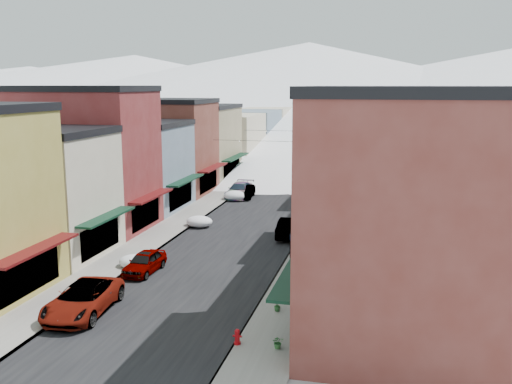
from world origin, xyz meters
The scene contains 39 objects.
ground centered at (0.00, 0.00, 0.00)m, with size 600.00×600.00×0.00m, color gray.
road centered at (0.00, 60.00, 0.01)m, with size 10.00×160.00×0.01m, color black.
sidewalk_left centered at (-6.60, 60.00, 0.07)m, with size 3.20×160.00×0.15m, color gray.
sidewalk_right centered at (6.60, 60.00, 0.07)m, with size 3.20×160.00×0.15m, color gray.
curb_left centered at (-5.05, 60.00, 0.07)m, with size 0.10×160.00×0.15m, color slate.
curb_right centered at (5.05, 60.00, 0.07)m, with size 0.10×160.00×0.15m, color slate.
bldg_l_cream centered at (-13.19, 12.50, 4.76)m, with size 11.30×8.20×9.50m.
bldg_l_brick_near centered at (-13.69, 20.50, 6.26)m, with size 12.30×8.20×12.50m.
bldg_l_grayblue centered at (-13.19, 29.00, 4.51)m, with size 11.30×9.20×9.00m.
bldg_l_brick_far centered at (-14.19, 38.00, 5.51)m, with size 13.30×9.20×11.00m.
bldg_l_tan centered at (-13.19, 48.00, 5.01)m, with size 11.30×11.20×10.00m.
bldg_r_brick_near centered at (13.69, 3.00, 6.26)m, with size 12.30×9.20×12.50m.
bldg_r_green centered at (13.19, 12.00, 4.76)m, with size 11.30×9.20×9.50m.
bldg_r_blue centered at (13.19, 21.00, 5.26)m, with size 11.30×9.20×10.50m.
bldg_r_cream centered at (13.69, 30.00, 4.51)m, with size 12.30×9.20×9.00m.
bldg_r_brick_far centered at (14.19, 39.00, 5.76)m, with size 13.30×9.20×11.50m.
bldg_r_tan centered at (13.19, 49.00, 4.76)m, with size 11.30×11.20×9.50m.
distant_blocks centered at (0.00, 83.00, 4.00)m, with size 34.00×55.00×8.00m.
mountain_ridge centered at (-19.47, 277.18, 14.36)m, with size 670.00×340.00×34.00m.
overhead_cables centered at (0.00, 47.50, 6.20)m, with size 16.40×15.04×0.04m.
car_white_suv centered at (-4.23, 3.00, 0.85)m, with size 2.82×6.11×1.70m, color #BDBDBF.
car_silver_sedan centered at (-3.84, 10.36, 0.73)m, with size 1.73×4.29×1.46m, color gray.
car_dark_hatch centered at (-3.50, 37.16, 0.72)m, with size 1.52×4.37×1.44m, color black.
car_silver_wagon centered at (-4.30, 37.34, 0.83)m, with size 2.33×5.72×1.66m, color gray.
car_green_sedan centered at (4.30, 21.76, 0.84)m, with size 1.78×5.11×1.69m, color black.
car_gray_suv centered at (4.30, 34.99, 0.73)m, with size 1.73×4.31×1.47m, color gray.
car_black_sedan centered at (3.52, 41.42, 0.77)m, with size 2.15×5.29×1.54m, color black.
car_lane_silver centered at (-1.47, 53.79, 0.72)m, with size 1.70×4.22×1.44m, color #9EA0A6.
car_lane_white centered at (2.02, 67.67, 0.74)m, with size 2.46×5.34×1.48m, color silver.
fire_hydrant centered at (5.20, 1.00, 0.50)m, with size 0.45×0.34×0.77m.
parking_sign centered at (5.60, 13.73, 1.52)m, with size 0.06×0.32×2.34m.
trash_can centered at (5.80, 25.15, 0.69)m, with size 0.63×0.63×1.06m.
streetlamp_near centered at (6.14, 31.58, 3.10)m, with size 0.39×0.39×4.68m.
streetlamp_far centered at (6.06, 53.08, 3.17)m, with size 0.40×0.40×4.79m.
planter_near centered at (7.22, 1.00, 0.46)m, with size 0.56×0.48×0.62m, color #306C33.
planter_far centered at (6.30, 5.48, 0.49)m, with size 0.38×0.38×0.68m, color #2A5C2B.
snow_pile_near centered at (-4.88, 11.18, 0.45)m, with size 2.23×2.57×0.94m.
snow_pile_mid centered at (-4.28, 23.31, 0.48)m, with size 2.38×2.66×1.01m.
snow_pile_far centered at (-4.28, 35.59, 0.52)m, with size 2.57×2.78×1.09m.
Camera 1 is at (11.99, -23.98, 12.55)m, focal length 40.00 mm.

